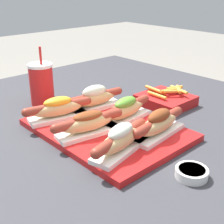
# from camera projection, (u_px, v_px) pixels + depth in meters

# --- Properties ---
(patio_table) EXTENTS (1.48, 1.20, 0.71)m
(patio_table) POSITION_uv_depth(u_px,v_px,m) (134.00, 216.00, 1.09)
(patio_table) COLOR #333338
(patio_table) RESTS_ON ground_plane
(serving_tray) EXTENTS (0.44, 0.32, 0.02)m
(serving_tray) POSITION_uv_depth(u_px,v_px,m) (107.00, 129.00, 0.90)
(serving_tray) COLOR red
(serving_tray) RESTS_ON patio_table
(hot_dog_0) EXTENTS (0.10, 0.21, 0.07)m
(hot_dog_0) POSITION_uv_depth(u_px,v_px,m) (58.00, 109.00, 0.94)
(hot_dog_0) COLOR white
(hot_dog_0) RESTS_ON serving_tray
(hot_dog_1) EXTENTS (0.09, 0.22, 0.07)m
(hot_dog_1) POSITION_uv_depth(u_px,v_px,m) (88.00, 123.00, 0.84)
(hot_dog_1) COLOR white
(hot_dog_1) RESTS_ON serving_tray
(hot_dog_2) EXTENTS (0.10, 0.22, 0.07)m
(hot_dog_2) POSITION_uv_depth(u_px,v_px,m) (120.00, 139.00, 0.76)
(hot_dog_2) COLOR white
(hot_dog_2) RESTS_ON serving_tray
(hot_dog_3) EXTENTS (0.08, 0.22, 0.08)m
(hot_dog_3) POSITION_uv_depth(u_px,v_px,m) (95.00, 98.00, 1.02)
(hot_dog_3) COLOR white
(hot_dog_3) RESTS_ON serving_tray
(hot_dog_4) EXTENTS (0.08, 0.22, 0.07)m
(hot_dog_4) POSITION_uv_depth(u_px,v_px,m) (126.00, 110.00, 0.93)
(hot_dog_4) COLOR white
(hot_dog_4) RESTS_ON serving_tray
(hot_dog_5) EXTENTS (0.08, 0.22, 0.07)m
(hot_dog_5) POSITION_uv_depth(u_px,v_px,m) (159.00, 124.00, 0.84)
(hot_dog_5) COLOR white
(hot_dog_5) RESTS_ON serving_tray
(sauce_bowl) EXTENTS (0.07, 0.07, 0.02)m
(sauce_bowl) POSITION_uv_depth(u_px,v_px,m) (192.00, 172.00, 0.70)
(sauce_bowl) COLOR silver
(sauce_bowl) RESTS_ON patio_table
(drink_cup) EXTENTS (0.09, 0.09, 0.21)m
(drink_cup) POSITION_uv_depth(u_px,v_px,m) (42.00, 84.00, 1.09)
(drink_cup) COLOR red
(drink_cup) RESTS_ON patio_table
(fries_basket) EXTENTS (0.18, 0.16, 0.06)m
(fries_basket) POSITION_uv_depth(u_px,v_px,m) (166.00, 99.00, 1.10)
(fries_basket) COLOR #B21919
(fries_basket) RESTS_ON patio_table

